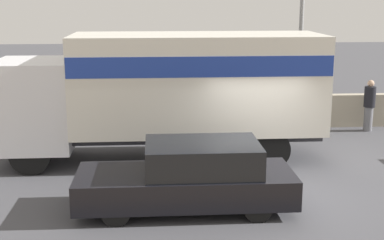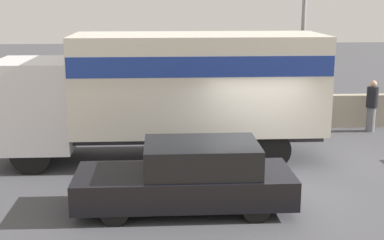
{
  "view_description": "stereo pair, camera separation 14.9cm",
  "coord_description": "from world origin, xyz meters",
  "px_view_note": "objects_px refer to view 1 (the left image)",
  "views": [
    {
      "loc": [
        -2.56,
        -11.51,
        4.43
      ],
      "look_at": [
        -1.69,
        0.92,
        1.53
      ],
      "focal_mm": 50.0,
      "sensor_mm": 36.0,
      "label": 1
    },
    {
      "loc": [
        -2.42,
        -11.52,
        4.43
      ],
      "look_at": [
        -1.69,
        0.92,
        1.53
      ],
      "focal_mm": 50.0,
      "sensor_mm": 36.0,
      "label": 2
    }
  ],
  "objects_px": {
    "car_hatchback": "(191,177)",
    "box_truck": "(170,86)",
    "pedestrian": "(369,105)",
    "street_lamp": "(302,3)"
  },
  "relations": [
    {
      "from": "car_hatchback",
      "to": "pedestrian",
      "type": "relative_size",
      "value": 2.65
    },
    {
      "from": "street_lamp",
      "to": "box_truck",
      "type": "bearing_deg",
      "value": -145.08
    },
    {
      "from": "car_hatchback",
      "to": "box_truck",
      "type": "bearing_deg",
      "value": -85.0
    },
    {
      "from": "box_truck",
      "to": "street_lamp",
      "type": "bearing_deg",
      "value": -145.08
    },
    {
      "from": "box_truck",
      "to": "car_hatchback",
      "type": "xyz_separation_m",
      "value": [
        0.31,
        -3.56,
        -1.34
      ]
    },
    {
      "from": "street_lamp",
      "to": "pedestrian",
      "type": "distance_m",
      "value": 4.08
    },
    {
      "from": "box_truck",
      "to": "car_hatchback",
      "type": "bearing_deg",
      "value": 95.0
    },
    {
      "from": "car_hatchback",
      "to": "pedestrian",
      "type": "distance_m",
      "value": 9.02
    },
    {
      "from": "street_lamp",
      "to": "car_hatchback",
      "type": "relative_size",
      "value": 1.61
    },
    {
      "from": "street_lamp",
      "to": "box_truck",
      "type": "xyz_separation_m",
      "value": [
        -4.36,
        -3.04,
        -2.16
      ]
    }
  ]
}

